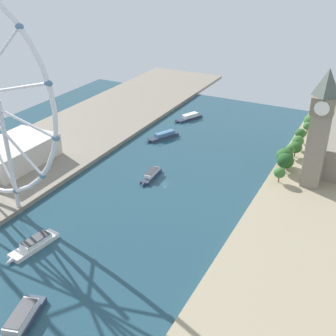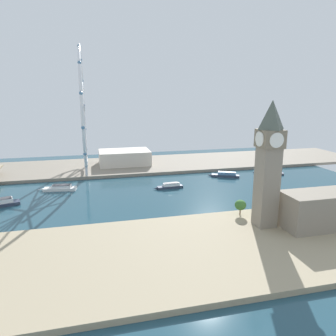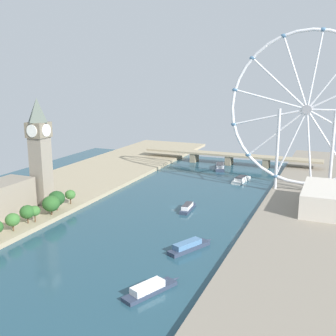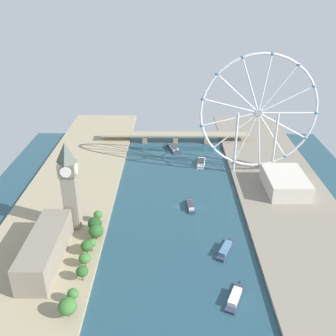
# 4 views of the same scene
# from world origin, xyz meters

# --- Properties ---
(ground_plane) EXTENTS (378.88, 378.88, 0.00)m
(ground_plane) POSITION_xyz_m (0.00, 0.00, 0.00)
(ground_plane) COLOR #234756
(riverbank_left) EXTENTS (90.00, 520.00, 3.00)m
(riverbank_left) POSITION_xyz_m (-104.44, 0.00, 1.50)
(riverbank_left) COLOR tan
(riverbank_left) RESTS_ON ground_plane
(riverbank_right) EXTENTS (90.00, 520.00, 3.00)m
(riverbank_right) POSITION_xyz_m (104.44, 0.00, 1.50)
(riverbank_right) COLOR gray
(riverbank_right) RESTS_ON ground_plane
(clock_tower) EXTENTS (14.24, 14.24, 75.80)m
(clock_tower) POSITION_xyz_m (-86.41, -37.88, 42.45)
(clock_tower) COLOR gray
(clock_tower) RESTS_ON riverbank_left
(parliament_block) EXTENTS (22.00, 73.96, 21.77)m
(parliament_block) POSITION_xyz_m (-96.37, -82.86, 13.89)
(parliament_block) COLOR gray
(parliament_block) RESTS_ON riverbank_left
(tree_row_embankment) EXTENTS (14.87, 112.47, 13.74)m
(tree_row_embankment) POSITION_xyz_m (-66.90, -80.40, 10.80)
(tree_row_embankment) COLOR #513823
(tree_row_embankment) RESTS_ON riverbank_left
(ferris_wheel) EXTENTS (120.95, 3.20, 125.19)m
(ferris_wheel) POSITION_xyz_m (82.78, 68.97, 67.66)
(ferris_wheel) COLOR silver
(ferris_wheel) RESTS_ON riverbank_right
(riverside_hall) EXTENTS (37.91, 56.19, 15.87)m
(riverside_hall) POSITION_xyz_m (106.31, 27.01, 10.94)
(riverside_hall) COLOR beige
(riverside_hall) RESTS_ON riverbank_right
(river_bridge) EXTENTS (190.88, 15.58, 11.61)m
(river_bridge) POSITION_xyz_m (0.00, 158.73, 8.93)
(river_bridge) COLOR tan
(river_bridge) RESTS_ON ground_plane
(tour_boat_0) EXTENTS (7.57, 27.02, 4.92)m
(tour_boat_0) POSITION_xyz_m (12.25, -2.75, 2.03)
(tour_boat_0) COLOR #2D384C
(tour_boat_0) RESTS_ON ground_plane
(tour_boat_1) EXTENTS (17.14, 31.01, 4.91)m
(tour_boat_1) POSITION_xyz_m (36.34, -116.33, 2.00)
(tour_boat_1) COLOR #2D384C
(tour_boat_1) RESTS_ON ground_plane
(tour_boat_2) EXTENTS (11.55, 32.67, 5.06)m
(tour_boat_2) POSITION_xyz_m (28.96, 91.58, 2.04)
(tour_boat_2) COLOR white
(tour_boat_2) RESTS_ON ground_plane
(tour_boat_3) EXTENTS (17.56, 30.90, 5.24)m
(tour_boat_3) POSITION_xyz_m (36.61, -66.40, 2.18)
(tour_boat_3) COLOR #2D384C
(tour_boat_3) RESTS_ON ground_plane
(tour_boat_4) EXTENTS (16.99, 36.11, 5.92)m
(tour_boat_4) POSITION_xyz_m (-2.90, 133.44, 2.41)
(tour_boat_4) COLOR #2D384C
(tour_boat_4) RESTS_ON ground_plane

